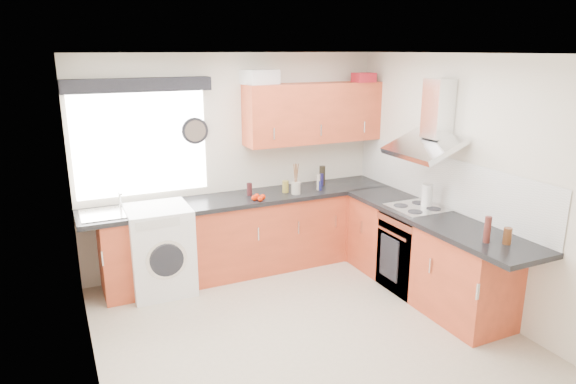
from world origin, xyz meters
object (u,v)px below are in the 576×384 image
upper_cabinets (314,113)px  washing_machine (160,250)px  oven (414,251)px  extractor_hood (431,127)px

upper_cabinets → washing_machine: size_ratio=1.80×
oven → upper_cabinets: size_ratio=0.50×
upper_cabinets → washing_machine: bearing=-173.4°
extractor_hood → washing_machine: (-2.60, 1.10, -1.30)m
extractor_hood → washing_machine: 3.11m
extractor_hood → oven: bearing=180.0°
oven → extractor_hood: 1.35m
washing_machine → upper_cabinets: bearing=7.5°
washing_machine → extractor_hood: bearing=-22.0°
oven → upper_cabinets: (-0.55, 1.32, 1.38)m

